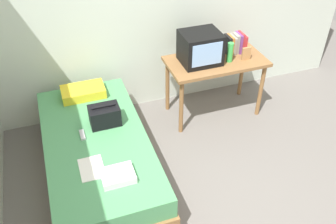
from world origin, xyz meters
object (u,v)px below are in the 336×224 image
at_px(picture_frame, 246,54).
at_px(magazine, 92,168).
at_px(remote_dark, 123,177).
at_px(desk, 216,67).
at_px(bed, 98,158).
at_px(folded_towel, 118,176).
at_px(water_bottle, 230,52).
at_px(tv, 200,48).
at_px(handbag, 105,116).
at_px(remote_silver, 82,135).
at_px(pillow, 83,92).
at_px(book_row, 235,44).

relative_size(picture_frame, magazine, 0.54).
bearing_deg(remote_dark, desk, 40.81).
bearing_deg(picture_frame, remote_dark, -147.24).
bearing_deg(bed, folded_towel, -81.21).
distance_m(picture_frame, magazine, 2.22).
bearing_deg(bed, picture_frame, 15.87).
relative_size(water_bottle, remote_dark, 1.49).
bearing_deg(bed, desk, 22.34).
relative_size(tv, water_bottle, 1.90).
xyz_separation_m(tv, picture_frame, (0.53, -0.13, -0.10)).
distance_m(handbag, remote_dark, 0.79).
bearing_deg(magazine, tv, 35.87).
bearing_deg(remote_silver, tv, 21.97).
xyz_separation_m(desk, remote_silver, (-1.68, -0.57, -0.12)).
bearing_deg(water_bottle, folded_towel, -144.43).
bearing_deg(picture_frame, folded_towel, -148.18).
height_order(bed, water_bottle, water_bottle).
distance_m(bed, tv, 1.66).
distance_m(tv, water_bottle, 0.35).
xyz_separation_m(desk, water_bottle, (0.13, -0.08, 0.21)).
distance_m(pillow, remote_dark, 1.35).
bearing_deg(remote_dark, handbag, 89.34).
distance_m(book_row, pillow, 1.86).
bearing_deg(tv, bed, -153.89).
distance_m(water_bottle, remote_dark, 1.97).
xyz_separation_m(picture_frame, remote_dark, (-1.76, -1.13, -0.29)).
bearing_deg(magazine, book_row, 30.21).
bearing_deg(book_row, bed, -158.05).
height_order(remote_dark, remote_silver, same).
height_order(bed, tv, tv).
distance_m(bed, remote_dark, 0.67).
distance_m(water_bottle, magazine, 2.06).
bearing_deg(handbag, desk, 17.80).
distance_m(book_row, remote_silver, 2.10).
distance_m(handbag, remote_silver, 0.29).
height_order(book_row, magazine, book_row).
xyz_separation_m(pillow, magazine, (-0.11, -1.15, -0.05)).
height_order(book_row, handbag, book_row).
height_order(magazine, remote_dark, remote_dark).
height_order(picture_frame, remote_dark, picture_frame).
height_order(tv, pillow, tv).
relative_size(water_bottle, picture_frame, 1.49).
height_order(bed, handbag, handbag).
bearing_deg(handbag, magazine, -112.79).
bearing_deg(remote_silver, remote_dark, -70.11).
distance_m(water_bottle, picture_frame, 0.20).
relative_size(remote_dark, folded_towel, 0.56).
bearing_deg(picture_frame, magazine, -155.01).
relative_size(desk, tv, 2.64).
bearing_deg(book_row, magazine, -149.79).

